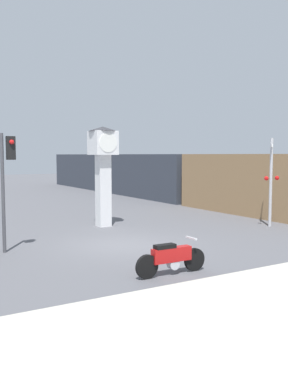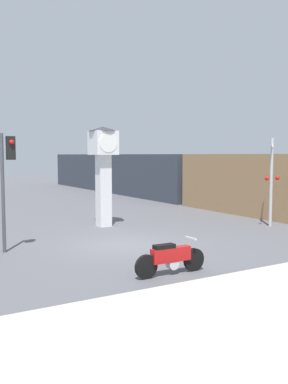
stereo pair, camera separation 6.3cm
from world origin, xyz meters
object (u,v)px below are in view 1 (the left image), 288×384
at_px(motorcycle, 171,258).
at_px(clock_tower, 103,160).
at_px(traffic_light, 7,171).
at_px(freight_train, 149,176).
at_px(railroad_crossing_signal, 271,179).

relative_size(motorcycle, clock_tower, 0.49).
height_order(clock_tower, traffic_light, clock_tower).
height_order(motorcycle, clock_tower, clock_tower).
distance_m(freight_train, railroad_crossing_signal, 15.27).
distance_m(traffic_light, railroad_crossing_signal, 11.87).
bearing_deg(clock_tower, railroad_crossing_signal, -31.27).
xyz_separation_m(clock_tower, freight_train, (9.30, 10.97, -1.40)).
relative_size(clock_tower, traffic_light, 1.14).
bearing_deg(clock_tower, freight_train, 49.71).
bearing_deg(traffic_light, motorcycle, -58.37).
distance_m(clock_tower, railroad_crossing_signal, 7.88).
bearing_deg(motorcycle, clock_tower, 77.81).
distance_m(clock_tower, traffic_light, 6.04).
xyz_separation_m(traffic_light, railroad_crossing_signal, (11.83, -0.89, -0.57)).
relative_size(motorcycle, freight_train, 0.06).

